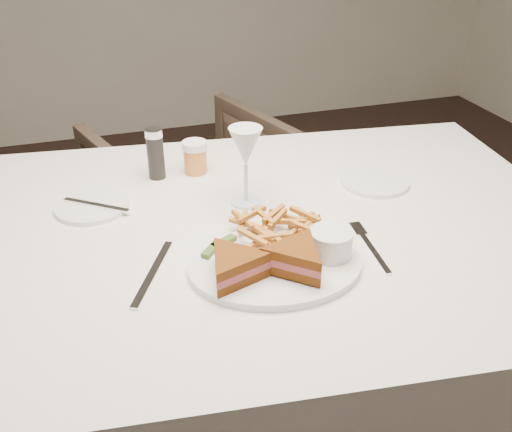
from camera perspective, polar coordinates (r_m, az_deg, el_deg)
The scene contains 3 objects.
table at distance 1.41m, azimuth -0.63°, elevation -14.07°, with size 1.41×0.94×0.75m, color silver.
chair_far at distance 2.18m, azimuth -5.95°, elevation 2.11°, with size 0.66×0.62×0.68m, color #49392D.
table_setting at distance 1.11m, azimuth 0.30°, elevation -0.78°, with size 0.80×0.65×0.18m.
Camera 1 is at (-0.18, -0.97, 1.36)m, focal length 40.00 mm.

